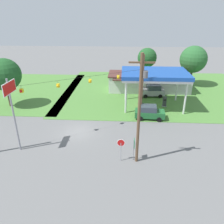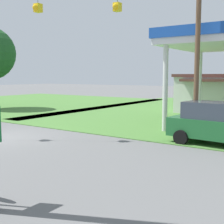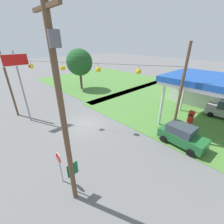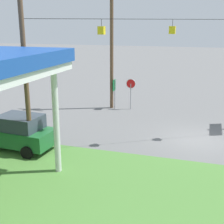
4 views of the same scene
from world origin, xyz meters
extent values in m
plane|color=slate|center=(0.00, 0.00, 0.00)|extent=(160.00, 160.00, 0.00)
cube|color=#4C7F38|center=(-16.00, 16.00, 0.02)|extent=(24.00, 24.00, 0.04)
cylinder|color=silver|center=(5.97, 6.22, 2.39)|extent=(0.28, 0.28, 4.79)
cylinder|color=silver|center=(5.97, 11.86, 2.39)|extent=(0.28, 0.28, 4.79)
cube|color=gray|center=(8.36, 9.04, 0.06)|extent=(0.71, 0.56, 0.12)
cube|color=red|center=(8.36, 9.04, 0.87)|extent=(0.55, 0.40, 1.50)
cube|color=black|center=(8.36, 8.82, 1.17)|extent=(0.39, 0.03, 0.24)
cube|color=#1E602D|center=(9.37, 4.39, 0.77)|extent=(4.24, 2.11, 0.86)
cube|color=#333D47|center=(9.13, 4.41, 1.58)|extent=(2.37, 1.84, 0.75)
cylinder|color=black|center=(8.16, 5.42, 0.34)|extent=(0.69, 0.26, 0.68)
cylinder|color=black|center=(8.04, 3.53, 0.34)|extent=(0.69, 0.26, 0.68)
cylinder|color=brown|center=(8.16, 5.00, 4.44)|extent=(0.24, 0.24, 8.88)
cylinder|color=black|center=(1.63, 1.00, 6.75)|extent=(0.02, 0.02, 0.35)
cube|color=yellow|center=(1.63, 1.00, 6.38)|extent=(0.32, 0.32, 0.40)
sphere|color=yellow|center=(1.63, 0.83, 6.38)|extent=(0.28, 0.28, 0.28)
cube|color=yellow|center=(4.90, 3.00, 6.38)|extent=(0.32, 0.32, 0.40)
sphere|color=yellow|center=(4.90, 2.83, 6.38)|extent=(0.28, 0.28, 0.28)
camera|label=1|loc=(5.65, -23.87, 13.59)|focal=35.00mm
camera|label=2|loc=(13.37, -9.74, 3.13)|focal=50.00mm
camera|label=3|loc=(13.18, -8.24, 8.88)|focal=24.00mm
camera|label=4|loc=(-0.44, 18.20, 6.69)|focal=50.00mm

